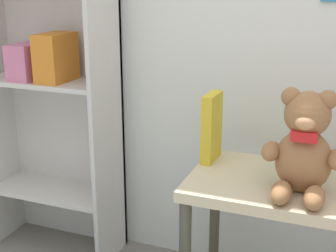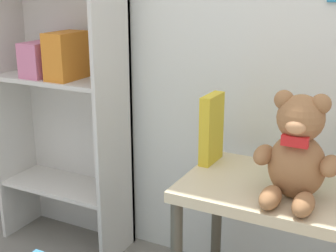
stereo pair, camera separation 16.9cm
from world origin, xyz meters
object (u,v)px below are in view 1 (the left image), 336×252
object	(u,v)px
book_standing_yellow	(212,127)
book_standing_green	(305,144)
bookshelf_side	(49,55)
teddy_bear	(304,147)
display_table	(297,207)

from	to	relation	value
book_standing_yellow	book_standing_green	size ratio (longest dim) A/B	1.18
bookshelf_side	book_standing_green	size ratio (longest dim) A/B	7.44
teddy_bear	book_standing_yellow	bearing A→B (deg)	153.64
display_table	book_standing_yellow	bearing A→B (deg)	163.48
bookshelf_side	book_standing_yellow	bearing A→B (deg)	-7.61
bookshelf_side	display_table	size ratio (longest dim) A/B	2.19
bookshelf_side	display_table	bearing A→B (deg)	-10.39
display_table	teddy_bear	size ratio (longest dim) A/B	2.18
book_standing_yellow	display_table	bearing A→B (deg)	-14.83
bookshelf_side	display_table	world-z (taller)	bookshelf_side
display_table	teddy_bear	xyz separation A→B (m)	(0.01, -0.07, 0.23)
teddy_bear	book_standing_yellow	xyz separation A→B (m)	(-0.34, 0.17, -0.02)
bookshelf_side	teddy_bear	size ratio (longest dim) A/B	4.78
teddy_bear	book_standing_yellow	world-z (taller)	teddy_bear
bookshelf_side	book_standing_green	xyz separation A→B (m)	(1.07, -0.11, -0.22)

